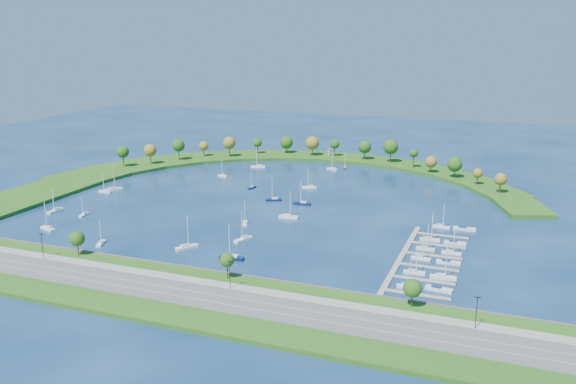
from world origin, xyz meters
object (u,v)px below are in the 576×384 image
(dock_system, at_px, (420,260))
(moored_boat_0, at_px, (288,216))
(docked_boat_3, at_px, (443,277))
(docked_boat_2, at_px, (414,272))
(moored_boat_15, at_px, (55,210))
(docked_boat_9, at_px, (455,243))
(moored_boat_8, at_px, (333,168))
(moored_boat_6, at_px, (232,257))
(docked_boat_4, at_px, (421,258))
(moored_boat_4, at_px, (245,223))
(moored_boat_16, at_px, (252,187))
(moored_boat_7, at_px, (113,189))
(moored_boat_11, at_px, (309,187))
(moored_boat_13, at_px, (48,228))
(moored_boat_12, at_px, (187,246))
(moored_boat_17, at_px, (345,167))
(moored_boat_9, at_px, (105,191))
(docked_boat_5, at_px, (448,262))
(moored_boat_2, at_px, (244,239))
(moored_boat_3, at_px, (223,175))
(moored_boat_18, at_px, (302,203))
(harbor_tower, at_px, (329,152))
(docked_boat_11, at_px, (464,228))
(moored_boat_1, at_px, (84,214))
(moored_boat_14, at_px, (101,243))
(docked_boat_1, at_px, (439,289))
(docked_boat_6, at_px, (425,248))
(docked_boat_10, at_px, (442,226))
(docked_boat_8, at_px, (430,239))
(docked_boat_0, at_px, (407,286))
(moored_boat_10, at_px, (258,166))
(docked_boat_7, at_px, (452,252))
(moored_boat_5, at_px, (274,199))

(dock_system, relative_size, moored_boat_0, 5.97)
(docked_boat_3, bearing_deg, docked_boat_2, 165.07)
(moored_boat_15, xyz_separation_m, docked_boat_9, (190.15, 21.97, -0.25))
(moored_boat_8, distance_m, docked_boat_2, 176.84)
(moored_boat_6, distance_m, docked_boat_4, 73.94)
(moored_boat_4, xyz_separation_m, moored_boat_16, (-24.83, 62.83, -0.03))
(docked_boat_3, bearing_deg, moored_boat_16, 133.19)
(moored_boat_15, xyz_separation_m, docked_boat_2, (179.71, -16.65, -0.04))
(moored_boat_7, height_order, moored_boat_11, moored_boat_7)
(moored_boat_0, relative_size, moored_boat_13, 1.07)
(moored_boat_12, bearing_deg, moored_boat_17, 25.56)
(moored_boat_9, relative_size, docked_boat_5, 1.21)
(moored_boat_11, bearing_deg, moored_boat_13, 34.11)
(moored_boat_2, bearing_deg, moored_boat_3, -128.35)
(moored_boat_9, xyz_separation_m, moored_boat_18, (110.99, 15.87, 0.06))
(docked_boat_3, distance_m, docked_boat_4, 19.72)
(harbor_tower, xyz_separation_m, docked_boat_5, (103.14, -178.38, -3.62))
(docked_boat_11, bearing_deg, moored_boat_15, -169.47)
(docked_boat_5, bearing_deg, moored_boat_16, 143.23)
(moored_boat_0, bearing_deg, moored_boat_7, 166.49)
(moored_boat_1, xyz_separation_m, moored_boat_8, (83.05, 141.40, 0.04))
(moored_boat_8, height_order, moored_boat_11, moored_boat_11)
(moored_boat_4, bearing_deg, moored_boat_14, 112.60)
(docked_boat_1, bearing_deg, docked_boat_6, 112.76)
(docked_boat_10, bearing_deg, moored_boat_1, -158.95)
(moored_boat_11, xyz_separation_m, moored_boat_14, (-50.53, -121.60, -0.03))
(moored_boat_18, xyz_separation_m, docked_boat_8, (69.84, -33.91, -0.02))
(moored_boat_15, xyz_separation_m, moored_boat_18, (109.86, 56.30, 0.00))
(moored_boat_11, xyz_separation_m, docked_boat_0, (77.62, -120.43, -0.02))
(moored_boat_14, bearing_deg, moored_boat_12, -96.53)
(moored_boat_10, xyz_separation_m, moored_boat_12, (35.35, -153.35, -0.00))
(dock_system, bearing_deg, moored_boat_17, 115.80)
(moored_boat_12, bearing_deg, moored_boat_1, 103.65)
(moored_boat_7, relative_size, moored_boat_10, 1.05)
(moored_boat_11, distance_m, docked_boat_1, 147.99)
(moored_boat_1, relative_size, moored_boat_7, 0.66)
(moored_boat_1, relative_size, docked_boat_8, 0.79)
(moored_boat_16, distance_m, moored_boat_17, 78.58)
(docked_boat_4, distance_m, docked_boat_10, 43.75)
(dock_system, bearing_deg, docked_boat_11, 74.57)
(moored_boat_3, height_order, docked_boat_7, docked_boat_7)
(moored_boat_7, distance_m, moored_boat_14, 92.53)
(dock_system, bearing_deg, moored_boat_10, 133.75)
(moored_boat_5, bearing_deg, docked_boat_10, 143.87)
(harbor_tower, relative_size, docked_boat_3, 0.33)
(moored_boat_18, relative_size, docked_boat_0, 1.17)
(moored_boat_2, xyz_separation_m, moored_boat_18, (4.45, 62.03, -0.01))
(docked_boat_1, bearing_deg, dock_system, 119.91)
(moored_boat_7, bearing_deg, docked_boat_6, -68.24)
(moored_boat_5, relative_size, moored_boat_12, 0.88)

